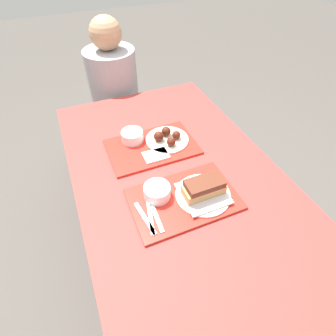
% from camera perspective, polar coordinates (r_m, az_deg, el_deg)
% --- Properties ---
extents(ground_plane, '(12.00, 12.00, 0.00)m').
position_cam_1_polar(ground_plane, '(1.85, 1.49, -18.09)').
color(ground_plane, '#4C4742').
extents(picnic_table, '(0.92, 1.56, 0.77)m').
position_cam_1_polar(picnic_table, '(1.28, 2.04, -4.35)').
color(picnic_table, maroon).
rests_on(picnic_table, ground_plane).
extents(picnic_bench_far, '(0.88, 0.28, 0.43)m').
position_cam_1_polar(picnic_bench_far, '(2.20, -8.97, 8.87)').
color(picnic_bench_far, maroon).
rests_on(picnic_bench_far, ground_plane).
extents(tray_near, '(0.44, 0.29, 0.01)m').
position_cam_1_polar(tray_near, '(1.11, 3.43, -6.75)').
color(tray_near, red).
rests_on(tray_near, picnic_table).
extents(tray_far, '(0.44, 0.29, 0.01)m').
position_cam_1_polar(tray_far, '(1.34, -3.48, 4.63)').
color(tray_far, red).
rests_on(tray_far, picnic_table).
extents(bowl_coleslaw_near, '(0.11, 0.11, 0.06)m').
position_cam_1_polar(bowl_coleslaw_near, '(1.09, -2.39, -5.07)').
color(bowl_coleslaw_near, silver).
rests_on(bowl_coleslaw_near, tray_near).
extents(brisket_sandwich_plate, '(0.23, 0.23, 0.09)m').
position_cam_1_polar(brisket_sandwich_plate, '(1.10, 7.75, -4.82)').
color(brisket_sandwich_plate, beige).
rests_on(brisket_sandwich_plate, tray_near).
extents(plastic_fork_near, '(0.05, 0.17, 0.00)m').
position_cam_1_polar(plastic_fork_near, '(1.05, -3.86, -10.45)').
color(plastic_fork_near, white).
rests_on(plastic_fork_near, tray_near).
extents(plastic_knife_near, '(0.02, 0.17, 0.00)m').
position_cam_1_polar(plastic_knife_near, '(1.05, -2.72, -10.08)').
color(plastic_knife_near, white).
rests_on(plastic_knife_near, tray_near).
extents(plastic_spoon_near, '(0.04, 0.17, 0.00)m').
position_cam_1_polar(plastic_spoon_near, '(1.04, -5.01, -10.82)').
color(plastic_spoon_near, white).
rests_on(plastic_spoon_near, tray_near).
extents(condiment_packet, '(0.04, 0.03, 0.01)m').
position_cam_1_polar(condiment_packet, '(1.14, 2.37, -4.01)').
color(condiment_packet, '#A59E93').
rests_on(condiment_packet, tray_near).
extents(bowl_coleslaw_far, '(0.11, 0.11, 0.06)m').
position_cam_1_polar(bowl_coleslaw_far, '(1.37, -7.77, 7.00)').
color(bowl_coleslaw_far, silver).
rests_on(bowl_coleslaw_far, tray_far).
extents(wings_plate_far, '(0.22, 0.22, 0.06)m').
position_cam_1_polar(wings_plate_far, '(1.36, -0.23, 6.63)').
color(wings_plate_far, beige).
rests_on(wings_plate_far, tray_far).
extents(napkin_far, '(0.12, 0.08, 0.01)m').
position_cam_1_polar(napkin_far, '(1.28, -2.65, 2.80)').
color(napkin_far, white).
rests_on(napkin_far, tray_far).
extents(person_seated_across, '(0.34, 0.34, 0.76)m').
position_cam_1_polar(person_seated_across, '(1.99, -11.78, 17.51)').
color(person_seated_across, '#9E9EA3').
rests_on(person_seated_across, picnic_bench_far).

